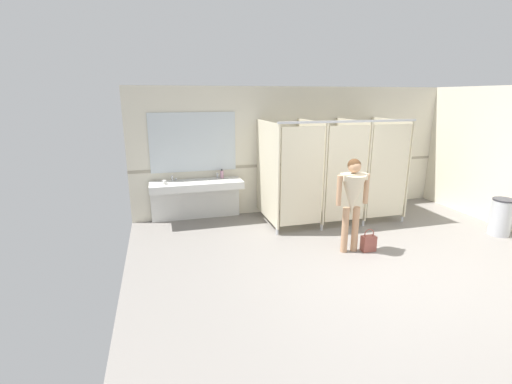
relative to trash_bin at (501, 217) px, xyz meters
name	(u,v)px	position (x,y,z in m)	size (l,w,h in m)	color
ground_plane	(380,275)	(-2.97, -0.70, -0.40)	(7.32, 6.94, 0.10)	gray
wall_back	(301,150)	(-2.97, 2.53, 1.00)	(7.32, 0.12, 2.70)	beige
wall_back_tile_band	(301,164)	(-2.97, 2.46, 0.70)	(7.32, 0.01, 0.06)	#9E937F
vanity_counter	(196,191)	(-5.33, 2.25, 0.29)	(1.82, 0.59, 0.97)	silver
mirror_panel	(193,142)	(-5.33, 2.46, 1.25)	(1.72, 0.02, 1.19)	silver
bathroom_stalls	(335,169)	(-2.63, 1.53, 0.74)	(2.77, 1.42, 2.08)	beige
trash_bin	(501,217)	(0.00, 0.00, 0.00)	(0.37, 0.37, 0.69)	#B7BABF
person_standing	(352,195)	(-3.07, 0.08, 0.63)	(0.55, 0.41, 1.56)	tan
handbag	(368,243)	(-2.74, 0.00, -0.21)	(0.23, 0.14, 0.39)	#934C42
soap_dispenser	(222,174)	(-4.78, 2.33, 0.59)	(0.07, 0.07, 0.19)	#D899B2
paper_cup	(165,182)	(-5.94, 2.09, 0.55)	(0.07, 0.07, 0.08)	white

